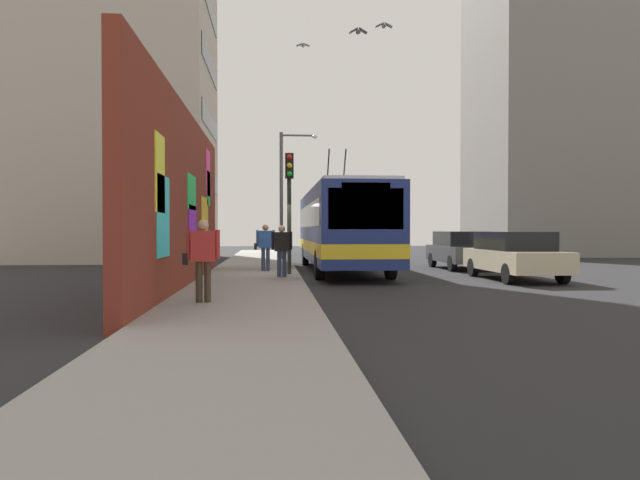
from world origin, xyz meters
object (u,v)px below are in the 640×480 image
(parked_car_dark_gray, at_px, (461,249))
(pedestrian_midblock, at_px, (265,243))
(parked_car_champagne, at_px, (514,254))
(pedestrian_near_wall, at_px, (203,254))
(traffic_light, at_px, (289,192))
(city_bus, at_px, (341,226))
(street_lamp, at_px, (286,186))
(pedestrian_at_curb, at_px, (282,247))

(parked_car_dark_gray, height_order, pedestrian_midblock, pedestrian_midblock)
(pedestrian_midblock, bearing_deg, parked_car_champagne, -109.34)
(pedestrian_near_wall, xyz_separation_m, traffic_light, (7.51, -2.00, 1.75))
(city_bus, relative_size, street_lamp, 1.93)
(parked_car_dark_gray, bearing_deg, pedestrian_at_curb, 124.81)
(parked_car_champagne, relative_size, parked_car_dark_gray, 1.08)
(pedestrian_at_curb, relative_size, pedestrian_midblock, 0.97)
(parked_car_dark_gray, distance_m, street_lamp, 9.79)
(pedestrian_at_curb, bearing_deg, traffic_light, -15.04)
(pedestrian_midblock, relative_size, pedestrian_near_wall, 1.00)
(pedestrian_at_curb, bearing_deg, city_bus, -28.80)
(parked_car_dark_gray, bearing_deg, pedestrian_near_wall, 141.64)
(parked_car_champagne, xyz_separation_m, pedestrian_at_curb, (0.08, 7.62, 0.27))
(pedestrian_midblock, bearing_deg, pedestrian_near_wall, 172.81)
(pedestrian_midblock, bearing_deg, parked_car_dark_gray, -72.98)
(city_bus, distance_m, traffic_light, 4.17)
(pedestrian_near_wall, bearing_deg, pedestrian_at_curb, -14.89)
(parked_car_dark_gray, relative_size, pedestrian_midblock, 2.55)
(pedestrian_at_curb, relative_size, traffic_light, 0.40)
(parked_car_dark_gray, height_order, pedestrian_near_wall, pedestrian_near_wall)
(city_bus, height_order, pedestrian_midblock, city_bus)
(pedestrian_midblock, bearing_deg, traffic_light, -155.34)
(city_bus, relative_size, pedestrian_at_curb, 7.58)
(parked_car_champagne, height_order, parked_car_dark_gray, same)
(parked_car_dark_gray, bearing_deg, city_bus, 99.79)
(pedestrian_near_wall, relative_size, street_lamp, 0.26)
(parked_car_champagne, relative_size, pedestrian_near_wall, 2.74)
(street_lamp, bearing_deg, pedestrian_near_wall, 173.15)
(pedestrian_at_curb, relative_size, street_lamp, 0.25)
(parked_car_dark_gray, xyz_separation_m, pedestrian_near_wall, (-11.81, 9.35, 0.32))
(city_bus, relative_size, parked_car_champagne, 2.66)
(pedestrian_midblock, height_order, traffic_light, traffic_light)
(parked_car_dark_gray, relative_size, street_lamp, 0.67)
(pedestrian_midblock, xyz_separation_m, pedestrian_near_wall, (-9.31, 1.18, 0.01))
(traffic_light, bearing_deg, pedestrian_midblock, 24.66)
(traffic_light, distance_m, street_lamp, 10.21)
(traffic_light, bearing_deg, street_lamp, -0.70)
(pedestrian_near_wall, distance_m, traffic_light, 7.97)
(city_bus, distance_m, parked_car_dark_gray, 5.37)
(city_bus, bearing_deg, pedestrian_midblock, 118.35)
(pedestrian_at_curb, distance_m, pedestrian_midblock, 2.85)
(city_bus, distance_m, pedestrian_at_curb, 5.07)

